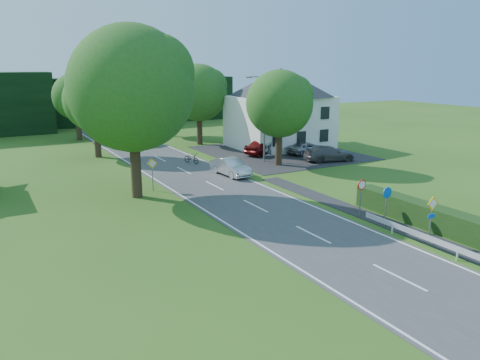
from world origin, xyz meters
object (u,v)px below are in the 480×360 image
parked_car_silver_a (272,144)px  parked_car_red (264,146)px  motorcycle (191,158)px  streetlight (263,115)px  moving_car (231,167)px  parked_car_silver_b (307,148)px  parasol (285,142)px  parked_car_grey (329,154)px

parked_car_silver_a → parked_car_red: bearing=85.6°
motorcycle → streetlight: bearing=-40.0°
moving_car → motorcycle: 6.13m
parked_car_red → moving_car: bearing=111.7°
parked_car_silver_b → parasol: bearing=14.8°
parked_car_red → parked_car_silver_a: size_ratio=0.94×
streetlight → moving_car: (-5.36, -3.59, -3.71)m
streetlight → parasol: bearing=34.4°
moving_car → parasol: size_ratio=2.05×
moving_car → parked_car_silver_b: moving_car is taller
moving_car → parked_car_silver_a: bearing=35.2°
parked_car_grey → parked_car_silver_b: parked_car_grey is taller
parked_car_red → parked_car_silver_b: 4.36m
streetlight → parasol: streetlight is taller
streetlight → motorcycle: (-6.26, 2.47, -3.93)m
parked_car_silver_b → parasol: parasol is taller
streetlight → parked_car_red: bearing=55.5°
moving_car → parked_car_silver_a: 11.25m
parked_car_red → parked_car_grey: size_ratio=0.98×
moving_car → motorcycle: moving_car is taller
parked_car_grey → parasol: (-0.71, 6.30, 0.24)m
parked_car_silver_a → parked_car_grey: 6.88m
motorcycle → parked_car_grey: size_ratio=0.38×
streetlight → motorcycle: 7.80m
parked_car_grey → parasol: bearing=20.4°
parked_car_silver_a → parked_car_silver_b: 3.61m
streetlight → parked_car_red: streetlight is taller
streetlight → motorcycle: bearing=158.5°
parked_car_red → parked_car_grey: 6.93m
parked_car_red → parked_car_silver_a: bearing=-86.9°
streetlight → parked_car_grey: size_ratio=1.63×
streetlight → parked_car_red: 5.13m
parked_car_silver_a → parasol: bearing=-124.5°
parked_car_red → motorcycle: bearing=73.7°
parked_car_silver_b → parked_car_silver_a: bearing=36.4°
moving_car → streetlight: bearing=29.7°
parked_car_silver_b → streetlight: bearing=90.0°
parasol → parked_car_silver_a: bearing=172.9°
moving_car → parked_car_silver_b: size_ratio=0.99×
motorcycle → parked_car_silver_a: parked_car_silver_a is taller
parked_car_silver_a → parked_car_silver_b: (2.61, -2.48, -0.23)m
parked_car_grey → parked_car_silver_b: (0.35, 4.01, -0.10)m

